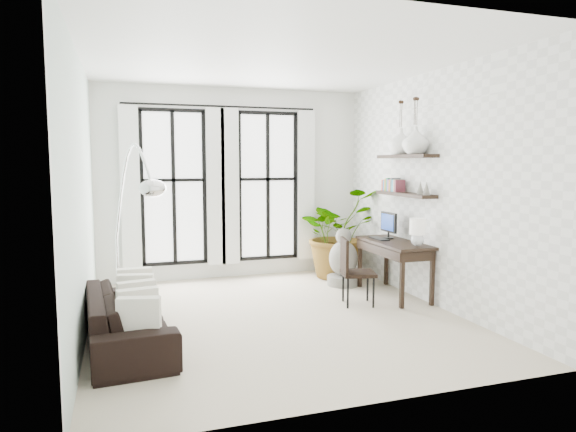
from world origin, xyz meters
name	(u,v)px	position (x,y,z in m)	size (l,w,h in m)	color
floor	(276,317)	(0.00, 0.00, 0.00)	(5.00, 5.00, 0.00)	beige
ceiling	(275,60)	(0.00, 0.00, 3.20)	(5.00, 5.00, 0.00)	white
wall_left	(81,195)	(-2.25, 0.00, 1.60)	(5.00, 5.00, 0.00)	silver
wall_right	(432,189)	(2.25, 0.00, 1.60)	(5.00, 5.00, 0.00)	white
wall_back	(233,184)	(0.00, 2.50, 1.60)	(4.50, 4.50, 0.00)	white
windows	(222,186)	(-0.20, 2.43, 1.56)	(3.26, 0.13, 2.65)	white
wall_shelves	(404,179)	(2.11, 0.50, 1.73)	(0.25, 1.30, 0.60)	black
sofa	(128,319)	(-1.80, -0.47, 0.30)	(2.03, 0.80, 0.59)	black
throw_pillows	(137,299)	(-1.70, -0.47, 0.50)	(0.40, 1.52, 0.40)	silver
plant	(337,233)	(1.68, 1.91, 0.77)	(1.38, 1.20, 1.53)	#2D7228
desk	(395,246)	(1.94, 0.42, 0.75)	(0.58, 1.38, 1.20)	black
desk_chair	(352,267)	(1.17, 0.23, 0.53)	(0.53, 0.53, 0.93)	black
arc_lamp	(132,184)	(-1.70, 0.32, 1.70)	(0.71, 1.80, 2.19)	silver
buddha	(343,261)	(1.53, 1.31, 0.39)	(0.51, 0.51, 0.92)	gray
vase_a	(416,141)	(2.11, 0.21, 2.27)	(0.37, 0.37, 0.38)	white
vase_b	(401,142)	(2.11, 0.61, 2.27)	(0.37, 0.37, 0.38)	white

